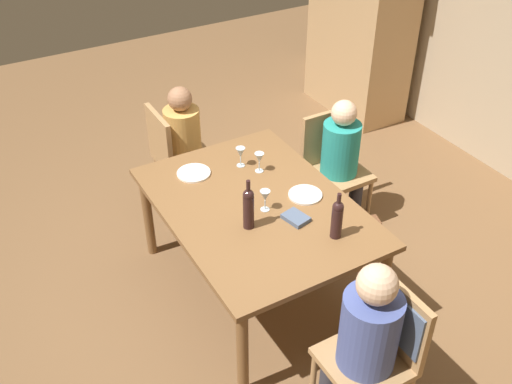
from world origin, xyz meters
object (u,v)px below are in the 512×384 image
object	(u,v)px
armoire_cabinet	(362,9)
handbag	(361,232)
chair_left_end	(174,153)
wine_glass_near_right	(259,159)
dining_table	(256,214)
dinner_plate_host	(305,195)
chair_far_left	(332,161)
dinner_plate_guest_left	(194,173)
person_man_bearded	(364,339)
person_woman_host	(186,138)
chair_right_end	(385,337)
wine_bottle_dark_red	(337,218)
wine_glass_near_left	(241,153)
wine_bottle_tall_green	(248,207)
person_man_guest	(342,156)
wine_glass_centre	(265,196)

from	to	relation	value
armoire_cabinet	handbag	size ratio (longest dim) A/B	7.79
chair_left_end	wine_glass_near_right	distance (m)	0.97
dining_table	dinner_plate_host	distance (m)	0.35
chair_far_left	dinner_plate_guest_left	world-z (taller)	chair_far_left
handbag	person_man_bearded	bearing A→B (deg)	-39.38
person_woman_host	dinner_plate_guest_left	bearing A→B (deg)	-19.19
chair_right_end	person_man_bearded	distance (m)	0.17
wine_bottle_dark_red	wine_glass_near_left	bearing A→B (deg)	-172.53
chair_far_left	wine_bottle_tall_green	xyz separation A→B (m)	(0.63, -1.12, 0.38)
chair_right_end	person_man_bearded	size ratio (longest dim) A/B	0.79
chair_right_end	person_man_guest	world-z (taller)	person_man_guest
armoire_cabinet	person_woman_host	bearing A→B (deg)	-72.67
wine_glass_centre	dinner_plate_host	world-z (taller)	wine_glass_centre
person_woman_host	person_man_bearded	world-z (taller)	person_man_bearded
handbag	chair_far_left	bearing A→B (deg)	180.00
armoire_cabinet	wine_glass_near_left	size ratio (longest dim) A/B	14.63
person_man_bearded	person_man_guest	world-z (taller)	person_man_bearded
wine_bottle_tall_green	wine_glass_near_left	xyz separation A→B (m)	(-0.63, 0.29, -0.05)
wine_bottle_dark_red	dining_table	bearing A→B (deg)	-153.31
dining_table	person_woman_host	distance (m)	1.19
dining_table	handbag	size ratio (longest dim) A/B	5.78
dinner_plate_host	wine_bottle_dark_red	bearing A→B (deg)	-9.33
dinner_plate_host	handbag	world-z (taller)	dinner_plate_host
dining_table	wine_glass_near_left	distance (m)	0.51
armoire_cabinet	dinner_plate_host	xyz separation A→B (m)	(1.99, -2.00, -0.33)
wine_bottle_dark_red	person_man_bearded	bearing A→B (deg)	-23.31
chair_left_end	wine_glass_near_right	size ratio (longest dim) A/B	6.17
person_woman_host	wine_bottle_dark_red	distance (m)	1.75
chair_far_left	person_man_bearded	size ratio (longest dim) A/B	0.79
person_man_guest	person_man_bearded	bearing A→B (deg)	57.11
dining_table	person_man_bearded	xyz separation A→B (m)	(1.19, -0.03, -0.01)
armoire_cabinet	person_man_guest	world-z (taller)	armoire_cabinet
chair_left_end	dinner_plate_host	world-z (taller)	chair_left_end
armoire_cabinet	wine_glass_near_right	distance (m)	2.65
dinner_plate_guest_left	wine_glass_near_right	bearing A→B (deg)	64.56
chair_right_end	person_woman_host	size ratio (longest dim) A/B	0.84
armoire_cabinet	wine_glass_near_right	xyz separation A→B (m)	(1.58, -2.12, -0.23)
chair_right_end	dining_table	bearing A→B (deg)	5.94
person_woman_host	wine_glass_near_right	size ratio (longest dim) A/B	7.37
handbag	chair_right_end	bearing A→B (deg)	-34.86
armoire_cabinet	wine_glass_centre	bearing A→B (deg)	-49.29
wine_bottle_dark_red	person_man_guest	bearing A→B (deg)	140.84
person_man_bearded	dinner_plate_host	bearing A→B (deg)	-18.01
person_man_guest	wine_glass_near_right	xyz separation A→B (m)	(0.01, -0.75, 0.22)
chair_right_end	wine_glass_centre	size ratio (longest dim) A/B	6.17
person_woman_host	wine_glass_centre	world-z (taller)	person_woman_host
wine_glass_near_right	dinner_plate_host	size ratio (longest dim) A/B	0.65
armoire_cabinet	person_man_bearded	size ratio (longest dim) A/B	1.88
chair_right_end	handbag	size ratio (longest dim) A/B	3.29
chair_right_end	wine_bottle_dark_red	world-z (taller)	wine_bottle_dark_red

